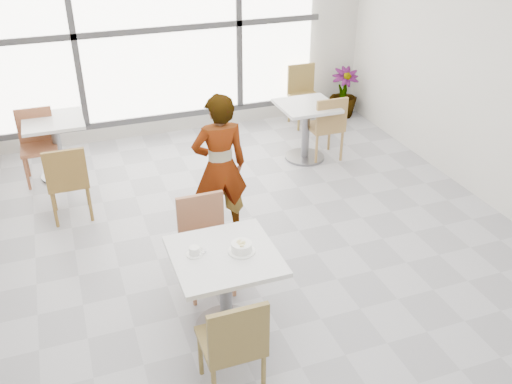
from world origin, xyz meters
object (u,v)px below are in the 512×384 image
object	(u,v)px
oatmeal_bowl	(242,247)
plant_right	(344,93)
bg_chair_right_far	(303,91)
main_table	(225,278)
coffee_cup	(195,251)
bg_table_right	(306,124)
bg_chair_right_near	(327,124)
chair_near	(234,342)
chair_far	(205,237)
bg_table_left	(56,140)
person	(220,167)
bg_chair_left_near	(67,178)
bg_chair_left_far	(38,140)

from	to	relation	value
oatmeal_bowl	plant_right	size ratio (longest dim) A/B	0.28
bg_chair_right_far	main_table	bearing A→B (deg)	-121.92
coffee_cup	plant_right	distance (m)	5.09
bg_table_right	plant_right	bearing A→B (deg)	45.18
bg_chair_right_near	plant_right	world-z (taller)	bg_chair_right_near
main_table	coffee_cup	bearing A→B (deg)	162.65
chair_near	plant_right	world-z (taller)	chair_near
chair_far	oatmeal_bowl	world-z (taller)	chair_far
bg_table_left	chair_far	bearing A→B (deg)	-67.23
bg_table_left	main_table	bearing A→B (deg)	-71.42
oatmeal_bowl	person	bearing A→B (deg)	79.76
bg_chair_right_near	chair_near	bearing A→B (deg)	54.64
bg_table_left	person	bearing A→B (deg)	-51.49
bg_chair_left_near	plant_right	bearing A→B (deg)	-157.59
plant_right	main_table	bearing A→B (deg)	-128.48
bg_table_right	bg_chair_right_near	size ratio (longest dim) A/B	0.86
main_table	bg_chair_right_near	size ratio (longest dim) A/B	0.92
chair_near	bg_chair_left_far	world-z (taller)	same
coffee_cup	plant_right	size ratio (longest dim) A/B	0.21
person	bg_chair_left_far	world-z (taller)	person
chair_near	bg_chair_left_near	size ratio (longest dim) A/B	1.00
person	bg_table_left	xyz separation A→B (m)	(-1.50, 1.88, -0.27)
chair_far	person	distance (m)	0.90
person	coffee_cup	bearing A→B (deg)	67.71
chair_near	bg_chair_left_far	bearing A→B (deg)	-73.61
main_table	chair_far	size ratio (longest dim) A/B	0.92
main_table	bg_chair_right_far	world-z (taller)	bg_chair_right_far
bg_chair_left_far	plant_right	size ratio (longest dim) A/B	1.16
coffee_cup	chair_far	bearing A→B (deg)	68.76
coffee_cup	bg_table_left	bearing A→B (deg)	105.48
plant_right	bg_table_right	bearing A→B (deg)	-134.82
oatmeal_bowl	person	distance (m)	1.46
person	main_table	bearing A→B (deg)	76.43
bg_chair_right_near	oatmeal_bowl	bearing A→B (deg)	52.11
bg_chair_right_far	plant_right	size ratio (longest dim) A/B	1.16
bg_table_right	bg_chair_left_near	xyz separation A→B (m)	(-2.99, -0.54, 0.01)
chair_far	bg_chair_left_far	xyz separation A→B (m)	(-1.33, 2.69, 0.00)
oatmeal_bowl	coffee_cup	size ratio (longest dim) A/B	1.32
chair_near	bg_chair_left_far	xyz separation A→B (m)	(-1.17, 3.99, 0.00)
bg_table_left	bg_chair_left_near	world-z (taller)	bg_chair_left_near
oatmeal_bowl	bg_table_left	size ratio (longest dim) A/B	0.28
main_table	bg_table_left	size ratio (longest dim) A/B	1.07
person	plant_right	xyz separation A→B (m)	(2.71, 2.49, -0.38)
chair_near	bg_chair_right_far	xyz separation A→B (m)	(2.56, 4.54, 0.00)
person	bg_chair_left_near	distance (m)	1.66
bg_table_right	bg_chair_left_far	bearing A→B (deg)	169.56
person	bg_chair_right_near	xyz separation A→B (m)	(1.78, 1.19, -0.26)
bg_chair_right_near	bg_chair_right_far	size ratio (longest dim) A/B	1.00
bg_chair_right_far	plant_right	world-z (taller)	bg_chair_right_far
chair_near	chair_far	distance (m)	1.31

